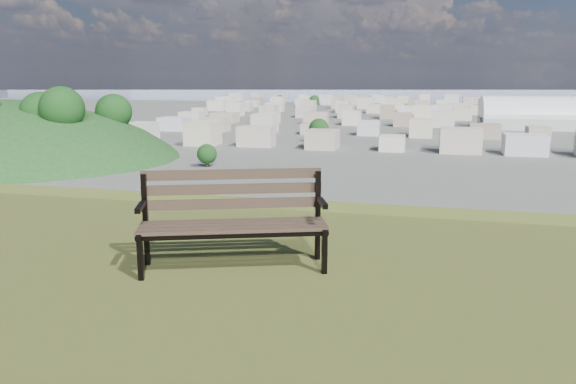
# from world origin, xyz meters

# --- Properties ---
(park_bench) EXTENTS (1.72, 1.05, 0.86)m
(park_bench) POSITION_xyz_m (0.92, 1.79, 25.49)
(park_bench) COLOR #3E2F24
(park_bench) RESTS_ON hilltop_mesa
(arena) EXTENTS (51.98, 24.38, 21.46)m
(arena) POSITION_xyz_m (53.73, 299.84, 5.06)
(arena) COLOR #B6B6B2
(arena) RESTS_ON ground
(city_blocks) EXTENTS (395.00, 361.00, 7.00)m
(city_blocks) POSITION_xyz_m (0.00, 394.44, 3.50)
(city_blocks) COLOR silver
(city_blocks) RESTS_ON ground
(city_trees) EXTENTS (406.52, 387.20, 9.98)m
(city_trees) POSITION_xyz_m (-26.39, 319.00, 4.83)
(city_trees) COLOR #312118
(city_trees) RESTS_ON ground
(bay_water) EXTENTS (2400.00, 700.00, 0.12)m
(bay_water) POSITION_xyz_m (0.00, 900.00, 0.00)
(bay_water) COLOR #8A9BB0
(bay_water) RESTS_ON ground
(far_hills) EXTENTS (2050.00, 340.00, 60.00)m
(far_hills) POSITION_xyz_m (-60.92, 1402.93, 25.47)
(far_hills) COLOR #848CA4
(far_hills) RESTS_ON ground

